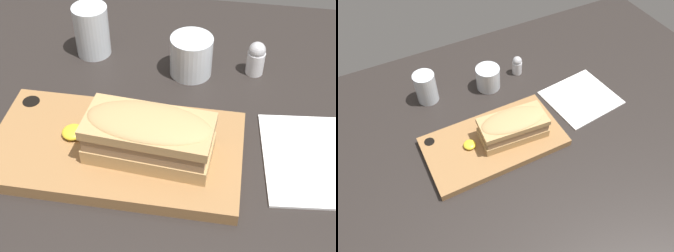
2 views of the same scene
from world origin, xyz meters
The scene contains 8 objects.
dining_table centered at (0.00, 0.00, 1.00)cm, with size 180.62×94.86×2.00cm.
serving_board centered at (4.57, -1.94, 3.10)cm, with size 38.01×20.27×2.25cm.
sandwich centered at (10.03, -3.01, 8.19)cm, with size 18.86×9.95×7.41cm.
mustard_dollop centered at (-2.19, -1.12, 4.88)cm, with size 3.41×3.41×1.36cm.
water_glass centered at (-5.98, 23.53, 6.25)cm, with size 6.56×6.56×9.80cm.
wine_glass centered at (13.29, 20.16, 5.53)cm, with size 7.67×7.67×7.42cm.
napkin centered at (37.07, 1.92, 2.20)cm, with size 22.29×20.62×0.40cm.
salt_shaker centered at (24.86, 22.00, 5.26)cm, with size 3.24×3.24×6.48cm.
Camera 1 is at (20.17, -48.57, 55.27)cm, focal length 50.00 mm.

